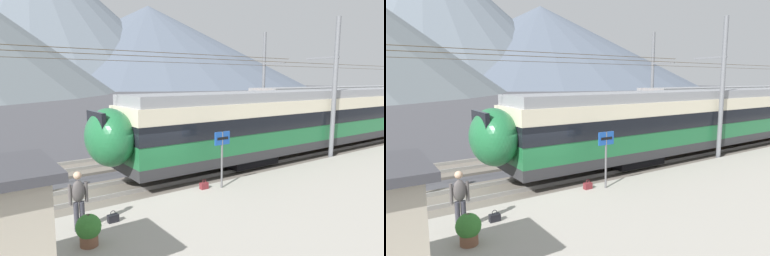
# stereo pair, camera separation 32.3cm
# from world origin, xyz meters

# --- Properties ---
(ground_plane) EXTENTS (400.00, 400.00, 0.00)m
(ground_plane) POSITION_xyz_m (0.00, 0.00, 0.00)
(ground_plane) COLOR #424247
(platform_slab) EXTENTS (120.00, 8.65, 0.31)m
(platform_slab) POSITION_xyz_m (0.00, -5.40, 0.15)
(platform_slab) COLOR #A39E93
(platform_slab) RESTS_ON ground
(track_near) EXTENTS (120.00, 3.00, 0.28)m
(track_near) POSITION_xyz_m (0.00, 0.84, 0.07)
(track_near) COLOR #6B6359
(track_near) RESTS_ON ground
(track_far) EXTENTS (120.00, 3.00, 0.28)m
(track_far) POSITION_xyz_m (0.00, 5.39, 0.07)
(track_far) COLOR #6B6359
(track_far) RESTS_ON ground
(train_near_platform) EXTENTS (35.32, 2.85, 4.27)m
(train_near_platform) POSITION_xyz_m (15.39, 0.84, 2.23)
(train_near_platform) COLOR #2D2D30
(train_near_platform) RESTS_ON track_near
(train_far_track) EXTENTS (31.62, 2.85, 4.27)m
(train_far_track) POSITION_xyz_m (25.81, 5.39, 2.23)
(train_far_track) COLOR #2D2D30
(train_far_track) RESTS_ON track_far
(catenary_mast_mid) EXTENTS (38.86, 1.99, 7.74)m
(catenary_mast_mid) POSITION_xyz_m (10.49, -0.74, 4.01)
(catenary_mast_mid) COLOR slate
(catenary_mast_mid) RESTS_ON ground
(catenary_mast_far_side) EXTENTS (38.86, 2.28, 8.09)m
(catenary_mast_far_side) POSITION_xyz_m (13.75, 7.24, 4.18)
(catenary_mast_far_side) COLOR slate
(catenary_mast_far_side) RESTS_ON ground
(platform_sign) EXTENTS (0.70, 0.08, 2.20)m
(platform_sign) POSITION_xyz_m (1.99, -1.70, 1.93)
(platform_sign) COLOR #59595B
(platform_sign) RESTS_ON platform_slab
(passenger_walking) EXTENTS (0.53, 0.22, 1.69)m
(passenger_walking) POSITION_xyz_m (-3.64, -2.33, 1.25)
(passenger_walking) COLOR #383842
(passenger_walking) RESTS_ON platform_slab
(handbag_beside_passenger) EXTENTS (0.32, 0.18, 0.35)m
(handbag_beside_passenger) POSITION_xyz_m (-2.67, -2.32, 0.43)
(handbag_beside_passenger) COLOR black
(handbag_beside_passenger) RESTS_ON platform_slab
(handbag_near_sign) EXTENTS (0.32, 0.18, 0.37)m
(handbag_near_sign) POSITION_xyz_m (1.34, -1.43, 0.44)
(handbag_near_sign) COLOR maroon
(handbag_near_sign) RESTS_ON platform_slab
(potted_plant_platform_edge) EXTENTS (0.64, 0.64, 0.82)m
(potted_plant_platform_edge) POSITION_xyz_m (-3.70, -3.33, 0.77)
(potted_plant_platform_edge) COLOR brown
(potted_plant_platform_edge) RESTS_ON platform_slab
(mountain_central_peak) EXTENTS (193.73, 193.73, 85.52)m
(mountain_central_peak) POSITION_xyz_m (33.15, 211.26, 42.76)
(mountain_central_peak) COLOR slate
(mountain_central_peak) RESTS_ON ground
(mountain_right_ridge) EXTENTS (196.63, 196.63, 50.27)m
(mountain_right_ridge) POSITION_xyz_m (95.83, 184.94, 25.13)
(mountain_right_ridge) COLOR #515B6B
(mountain_right_ridge) RESTS_ON ground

